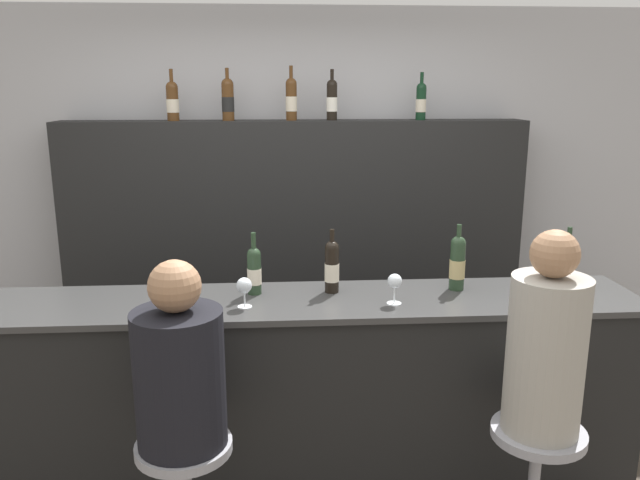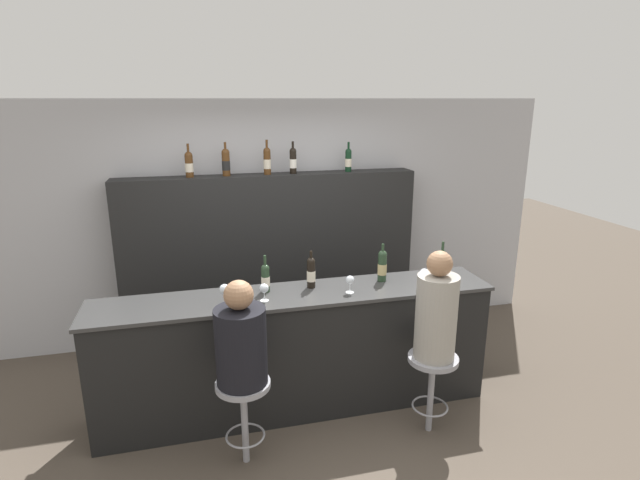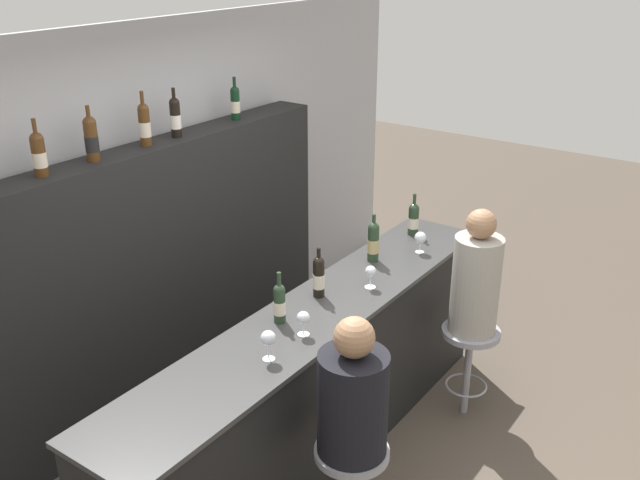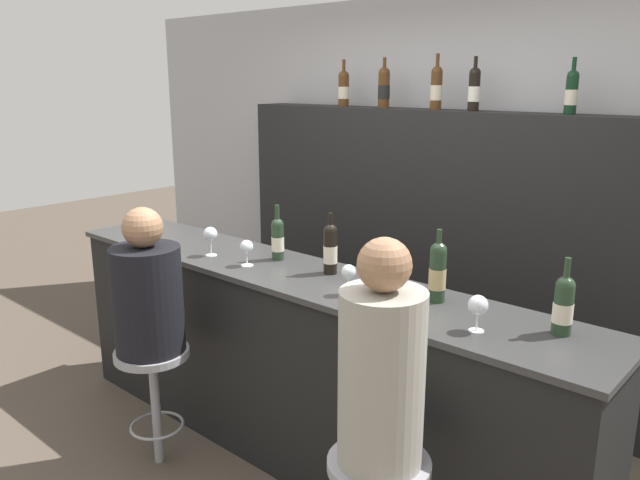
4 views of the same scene
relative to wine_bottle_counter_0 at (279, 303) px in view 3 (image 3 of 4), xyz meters
name	(u,v)px [view 3 (image 3 of 4)]	position (x,y,z in m)	size (l,w,h in m)	color
ground_plane	(352,471)	(0.23, -0.36, -1.19)	(16.00, 16.00, 0.00)	#4C4238
wall_back	(133,217)	(0.23, 1.47, 0.11)	(6.40, 0.05, 2.60)	#B2B2B7
bar_counter	(318,386)	(0.23, -0.10, -0.65)	(3.31, 0.56, 1.06)	black
back_bar_cabinet	(161,274)	(0.23, 1.24, -0.26)	(3.11, 0.28, 1.85)	black
wine_bottle_counter_0	(279,303)	(0.00, 0.00, 0.00)	(0.07, 0.07, 0.31)	#233823
wine_bottle_counter_1	(319,276)	(0.38, 0.00, 0.01)	(0.07, 0.07, 0.32)	black
wine_bottle_counter_2	(373,241)	(1.02, 0.00, 0.02)	(0.08, 0.08, 0.34)	#233823
wine_bottle_counter_3	(414,219)	(1.59, 0.00, 0.00)	(0.08, 0.08, 0.31)	#233823
wine_bottle_backbar_0	(39,154)	(-0.55, 1.24, 0.79)	(0.08, 0.08, 0.33)	#4C2D14
wine_bottle_backbar_1	(91,138)	(-0.19, 1.24, 0.80)	(0.08, 0.08, 0.34)	#4C2D14
wine_bottle_backbar_2	(144,124)	(0.22, 1.24, 0.80)	(0.08, 0.08, 0.35)	#4C2D14
wine_bottle_backbar_3	(175,117)	(0.49, 1.24, 0.80)	(0.07, 0.07, 0.33)	black
wine_bottle_backbar_4	(235,102)	(1.09, 1.24, 0.79)	(0.07, 0.07, 0.31)	black
wine_glass_0	(268,339)	(-0.34, -0.20, 0.00)	(0.08, 0.08, 0.17)	silver
wine_glass_1	(303,319)	(-0.04, -0.20, -0.02)	(0.07, 0.07, 0.14)	silver
wine_glass_2	(371,272)	(0.66, -0.20, -0.02)	(0.07, 0.07, 0.15)	silver
wine_glass_3	(420,238)	(1.32, -0.20, -0.01)	(0.08, 0.08, 0.15)	silver
bar_stool_left	(351,471)	(-0.27, -0.67, -0.66)	(0.39, 0.39, 0.66)	gray
guest_seated_left	(353,397)	(-0.27, -0.67, -0.20)	(0.36, 0.36, 0.77)	black
bar_stool_right	(469,348)	(1.20, -0.67, -0.66)	(0.39, 0.39, 0.66)	gray
guest_seated_right	(476,279)	(1.20, -0.67, -0.15)	(0.32, 0.32, 0.86)	gray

